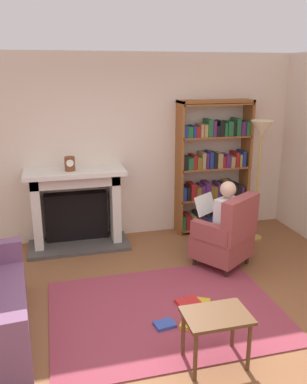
% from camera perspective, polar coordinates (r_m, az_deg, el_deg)
% --- Properties ---
extents(ground, '(14.00, 14.00, 0.00)m').
position_cam_1_polar(ground, '(4.23, 2.90, -18.58)').
color(ground, brown).
extents(back_wall, '(5.60, 0.10, 2.70)m').
position_cam_1_polar(back_wall, '(6.03, -4.15, 6.26)').
color(back_wall, beige).
rests_on(back_wall, ground).
extents(area_rug, '(2.40, 1.80, 0.01)m').
position_cam_1_polar(area_rug, '(4.47, 1.71, -16.37)').
color(area_rug, '#933646').
rests_on(area_rug, ground).
extents(fireplace, '(1.42, 0.64, 1.13)m').
position_cam_1_polar(fireplace, '(5.89, -10.82, -1.84)').
color(fireplace, '#4C4742').
rests_on(fireplace, ground).
extents(mantel_clock, '(0.14, 0.14, 0.19)m').
position_cam_1_polar(mantel_clock, '(5.62, -11.71, 3.92)').
color(mantel_clock, brown).
rests_on(mantel_clock, fireplace).
extents(bookshelf, '(1.13, 0.32, 2.03)m').
position_cam_1_polar(bookshelf, '(6.28, 8.38, 3.11)').
color(bookshelf, brown).
rests_on(bookshelf, ground).
extents(armchair_reading, '(0.88, 0.87, 0.97)m').
position_cam_1_polar(armchair_reading, '(5.27, 10.27, -6.08)').
color(armchair_reading, '#331E14').
rests_on(armchair_reading, ground).
extents(seated_reader, '(0.55, 0.59, 1.14)m').
position_cam_1_polar(seated_reader, '(5.25, 9.29, -3.79)').
color(seated_reader, silver).
rests_on(seated_reader, ground).
extents(side_table, '(0.56, 0.39, 0.48)m').
position_cam_1_polar(side_table, '(3.63, 8.83, -17.67)').
color(side_table, brown).
rests_on(side_table, ground).
extents(scattered_books, '(0.72, 0.61, 0.04)m').
position_cam_1_polar(scattered_books, '(4.42, 4.92, -16.45)').
color(scattered_books, gold).
rests_on(scattered_books, area_rug).
extents(floor_lamp, '(0.32, 0.32, 1.77)m').
position_cam_1_polar(floor_lamp, '(5.95, 14.90, 7.14)').
color(floor_lamp, '#B7933F').
rests_on(floor_lamp, ground).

